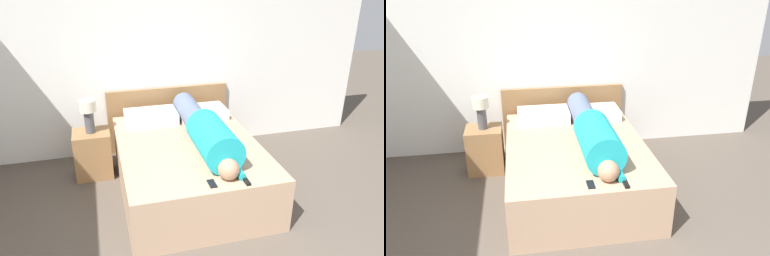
# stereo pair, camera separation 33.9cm
# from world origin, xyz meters

# --- Properties ---
(wall_back) EXTENTS (5.81, 0.06, 2.60)m
(wall_back) POSITION_xyz_m (0.00, 3.36, 1.30)
(wall_back) COLOR white
(wall_back) RESTS_ON ground_plane
(bed) EXTENTS (1.48, 1.95, 0.56)m
(bed) POSITION_xyz_m (0.15, 2.21, 0.28)
(bed) COLOR tan
(bed) RESTS_ON ground_plane
(headboard) EXTENTS (1.60, 0.04, 0.86)m
(headboard) POSITION_xyz_m (0.15, 3.29, 0.43)
(headboard) COLOR olive
(headboard) RESTS_ON ground_plane
(nightstand) EXTENTS (0.42, 0.36, 0.56)m
(nightstand) POSITION_xyz_m (-0.86, 2.79, 0.28)
(nightstand) COLOR olive
(nightstand) RESTS_ON ground_plane
(table_lamp) EXTENTS (0.19, 0.19, 0.39)m
(table_lamp) POSITION_xyz_m (-0.86, 2.79, 0.81)
(table_lamp) COLOR #4C4C51
(table_lamp) RESTS_ON nightstand
(person_lying) EXTENTS (0.38, 1.81, 0.38)m
(person_lying) POSITION_xyz_m (0.32, 2.14, 0.73)
(person_lying) COLOR tan
(person_lying) RESTS_ON bed
(pillow_near_headboard) EXTENTS (0.62, 0.40, 0.14)m
(pillow_near_headboard) POSITION_xyz_m (-0.14, 2.91, 0.63)
(pillow_near_headboard) COLOR white
(pillow_near_headboard) RESTS_ON bed
(pillow_second) EXTENTS (0.59, 0.40, 0.12)m
(pillow_second) POSITION_xyz_m (0.51, 2.91, 0.62)
(pillow_second) COLOR white
(pillow_second) RESTS_ON bed
(tv_remote) EXTENTS (0.04, 0.15, 0.02)m
(tv_remote) POSITION_xyz_m (0.45, 1.34, 0.57)
(tv_remote) COLOR black
(tv_remote) RESTS_ON bed
(cell_phone) EXTENTS (0.06, 0.13, 0.01)m
(cell_phone) POSITION_xyz_m (0.15, 1.37, 0.57)
(cell_phone) COLOR black
(cell_phone) RESTS_ON bed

